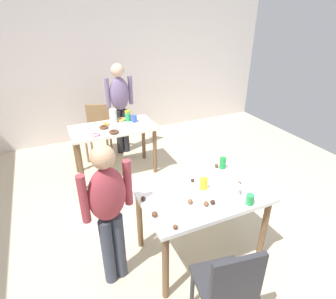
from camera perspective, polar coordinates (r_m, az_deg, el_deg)
ground_plane at (r=3.28m, az=4.82°, el=-17.13°), size 6.40×6.40×0.00m
wall_back at (r=5.46m, az=-11.68°, el=16.02°), size 6.40×0.10×2.60m
dining_table_near at (r=2.71m, az=6.81°, el=-10.31°), size 1.16×0.77×0.75m
dining_table_far at (r=4.16m, az=-10.98°, el=3.05°), size 1.20×0.61×0.75m
chair_near_table at (r=2.28m, az=12.06°, el=-25.29°), size 0.46×0.46×0.87m
chair_far_table at (r=4.79m, az=-13.97°, el=4.20°), size 0.52×0.52×0.87m
person_girl_near at (r=2.40m, az=-11.95°, el=-11.41°), size 0.45×0.26×1.38m
person_adult_far at (r=4.70m, az=-9.72°, el=9.55°), size 0.45×0.21×1.52m
mixing_bowl at (r=2.65m, az=12.72°, el=-7.90°), size 0.17×0.17×0.09m
soda_can at (r=3.02m, az=11.06°, el=-2.71°), size 0.07×0.07×0.12m
fork_near at (r=2.54m, az=-0.42°, el=-9.92°), size 0.17×0.02×0.01m
cup_near_0 at (r=2.67m, az=7.33°, el=-6.85°), size 0.08×0.08×0.11m
cup_near_1 at (r=2.56m, az=16.28°, el=-9.72°), size 0.07×0.07×0.09m
cake_ball_0 at (r=2.50m, az=9.06°, el=-10.49°), size 0.04×0.04×0.04m
cake_ball_1 at (r=3.04m, az=9.79°, el=-3.24°), size 0.04×0.04×0.04m
cake_ball_2 at (r=2.24m, az=1.50°, el=-15.45°), size 0.04×0.04×0.04m
cake_ball_3 at (r=2.34m, az=-2.73°, el=-12.97°), size 0.05×0.05×0.05m
cake_ball_4 at (r=2.52m, az=-5.06°, el=-9.90°), size 0.04×0.04×0.04m
cake_ball_5 at (r=2.79m, az=14.18°, el=-6.68°), size 0.05×0.05×0.05m
cake_ball_6 at (r=2.47m, az=7.72°, el=-10.83°), size 0.05×0.05×0.05m
cake_ball_7 at (r=2.48m, az=4.51°, el=-10.47°), size 0.05×0.05×0.05m
cake_ball_8 at (r=2.77m, az=5.00°, el=-6.25°), size 0.04×0.04×0.04m
pitcher_far at (r=4.23m, az=-11.08°, el=6.67°), size 0.11×0.11×0.20m
cup_far_0 at (r=4.23m, az=-6.87°, el=6.21°), size 0.08×0.08×0.10m
cup_far_1 at (r=4.40m, az=-8.22°, el=7.09°), size 0.08×0.08×0.12m
cup_far_2 at (r=4.28m, az=-8.11°, el=6.48°), size 0.08×0.08×0.11m
donut_far_0 at (r=4.07m, az=-12.87°, el=4.45°), size 0.13×0.13×0.04m
donut_far_1 at (r=4.07m, az=-4.58°, el=4.98°), size 0.12×0.12×0.03m
donut_far_2 at (r=3.87m, az=-14.50°, el=3.00°), size 0.12×0.12×0.04m
donut_far_3 at (r=4.31m, az=-9.59°, el=6.00°), size 0.13×0.13×0.04m
donut_far_4 at (r=3.88m, az=-10.92°, el=3.52°), size 0.13×0.13×0.04m
donut_far_5 at (r=4.19m, az=-12.44°, el=5.09°), size 0.11×0.11×0.03m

